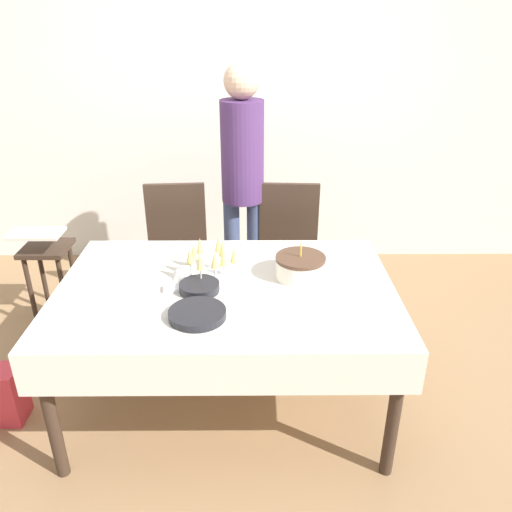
# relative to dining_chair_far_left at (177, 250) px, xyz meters

# --- Properties ---
(ground_plane) EXTENTS (12.00, 12.00, 0.00)m
(ground_plane) POSITION_rel_dining_chair_far_left_xyz_m (0.38, -0.88, -0.52)
(ground_plane) COLOR #93704C
(wall_back) EXTENTS (8.00, 0.05, 2.70)m
(wall_back) POSITION_rel_dining_chair_far_left_xyz_m (0.38, 1.06, 0.83)
(wall_back) COLOR silver
(wall_back) RESTS_ON ground_plane
(dining_table) EXTENTS (1.67, 1.11, 0.74)m
(dining_table) POSITION_rel_dining_chair_far_left_xyz_m (0.38, -0.88, 0.11)
(dining_table) COLOR silver
(dining_table) RESTS_ON ground_plane
(dining_chair_far_left) EXTENTS (0.45, 0.45, 0.95)m
(dining_chair_far_left) POSITION_rel_dining_chair_far_left_xyz_m (0.00, 0.00, 0.00)
(dining_chair_far_left) COLOR #38281E
(dining_chair_far_left) RESTS_ON ground_plane
(dining_chair_far_right) EXTENTS (0.44, 0.44, 0.95)m
(dining_chair_far_right) POSITION_rel_dining_chair_far_left_xyz_m (0.75, 0.00, 0.00)
(dining_chair_far_right) COLOR #38281E
(dining_chair_far_right) RESTS_ON ground_plane
(birthday_cake) EXTENTS (0.25, 0.25, 0.19)m
(birthday_cake) POSITION_rel_dining_chair_far_left_xyz_m (0.75, -0.78, 0.27)
(birthday_cake) COLOR silver
(birthday_cake) RESTS_ON dining_table
(champagne_tray) EXTENTS (0.32, 0.32, 0.18)m
(champagne_tray) POSITION_rel_dining_chair_far_left_xyz_m (0.30, -0.78, 0.31)
(champagne_tray) COLOR silver
(champagne_tray) RESTS_ON dining_table
(plate_stack_main) EXTENTS (0.26, 0.26, 0.03)m
(plate_stack_main) POSITION_rel_dining_chair_far_left_xyz_m (0.26, -1.16, 0.23)
(plate_stack_main) COLOR black
(plate_stack_main) RESTS_ON dining_table
(plate_stack_dessert) EXTENTS (0.20, 0.20, 0.04)m
(plate_stack_dessert) POSITION_rel_dining_chair_far_left_xyz_m (0.25, -0.93, 0.23)
(plate_stack_dessert) COLOR black
(plate_stack_dessert) RESTS_ON dining_table
(cake_knife) EXTENTS (0.30, 0.09, 0.00)m
(cake_knife) POSITION_rel_dining_chair_far_left_xyz_m (0.85, -1.01, 0.21)
(cake_knife) COLOR silver
(cake_knife) RESTS_ON dining_table
(fork_pile) EXTENTS (0.17, 0.07, 0.02)m
(fork_pile) POSITION_rel_dining_chair_far_left_xyz_m (0.16, -0.92, 0.22)
(fork_pile) COLOR silver
(fork_pile) RESTS_ON dining_table
(napkin_pile) EXTENTS (0.15, 0.15, 0.01)m
(napkin_pile) POSITION_rel_dining_chair_far_left_xyz_m (0.19, -0.75, 0.22)
(napkin_pile) COLOR white
(napkin_pile) RESTS_ON dining_table
(person_standing) EXTENTS (0.28, 0.28, 1.70)m
(person_standing) POSITION_rel_dining_chair_far_left_xyz_m (0.44, 0.16, 0.51)
(person_standing) COLOR #3F4C72
(person_standing) RESTS_ON ground_plane
(high_chair) EXTENTS (0.33, 0.35, 0.71)m
(high_chair) POSITION_rel_dining_chair_far_left_xyz_m (-0.87, -0.04, -0.04)
(high_chair) COLOR #38281E
(high_chair) RESTS_ON ground_plane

